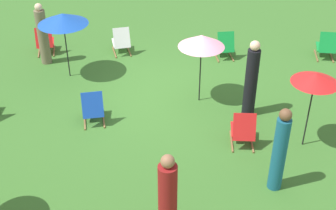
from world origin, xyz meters
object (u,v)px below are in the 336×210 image
at_px(deckchair_8, 45,41).
at_px(umbrella_1, 202,41).
at_px(deckchair_3, 326,46).
at_px(deckchair_7, 121,42).
at_px(umbrella_3, 63,19).
at_px(deckchair_11, 224,46).
at_px(umbrella_2, 316,78).
at_px(person_2, 43,35).
at_px(person_1, 280,151).
at_px(person_3, 168,200).
at_px(deckchair_0, 93,108).
at_px(person_0, 251,80).
at_px(deckchair_2, 243,130).

xyz_separation_m(deckchair_8, umbrella_1, (-4.57, 2.42, 1.25)).
relative_size(deckchair_3, deckchair_7, 0.96).
bearing_deg(umbrella_3, deckchair_11, -162.34).
distance_m(umbrella_2, person_2, 7.55).
distance_m(umbrella_3, person_1, 6.52).
height_order(umbrella_1, person_3, umbrella_1).
distance_m(deckchair_0, umbrella_3, 2.72).
distance_m(deckchair_11, person_0, 3.04).
xyz_separation_m(deckchair_2, umbrella_2, (-1.32, -0.05, 1.29)).
bearing_deg(deckchair_7, person_0, 121.32).
xyz_separation_m(deckchair_3, umbrella_1, (3.68, 2.55, 1.25)).
relative_size(person_1, person_3, 1.03).
bearing_deg(person_1, deckchair_8, 65.67).
distance_m(deckchair_0, deckchair_2, 3.45).
bearing_deg(deckchair_3, person_0, 55.57).
xyz_separation_m(deckchair_2, deckchair_8, (5.50, -4.18, 0.00)).
xyz_separation_m(deckchair_0, person_1, (-3.90, 2.00, 0.51)).
xyz_separation_m(deckchair_11, person_0, (-0.43, 2.96, 0.55)).
height_order(umbrella_2, person_1, person_1).
bearing_deg(deckchair_0, deckchair_8, -72.30).
height_order(deckchair_8, umbrella_3, umbrella_3).
height_order(deckchair_8, deckchair_11, same).
bearing_deg(umbrella_3, person_2, -41.38).
xyz_separation_m(deckchair_7, deckchair_8, (2.26, 0.11, 0.00)).
height_order(deckchair_2, umbrella_3, umbrella_3).
bearing_deg(deckchair_3, deckchair_7, 4.82).
bearing_deg(deckchair_0, deckchair_2, 155.41).
distance_m(deckchair_11, umbrella_1, 2.82).
xyz_separation_m(umbrella_1, person_3, (0.55, 4.39, -0.80)).
xyz_separation_m(deckchair_3, deckchair_8, (8.25, 0.12, 0.00)).
relative_size(deckchair_7, umbrella_3, 0.48).
bearing_deg(person_2, umbrella_1, -43.74).
xyz_separation_m(deckchair_7, person_1, (-3.75, 5.62, 0.51)).
bearing_deg(deckchair_11, person_3, 69.35).
xyz_separation_m(deckchair_2, deckchair_11, (0.20, -4.17, 0.00)).
bearing_deg(person_3, umbrella_1, 155.22).
xyz_separation_m(deckchair_3, umbrella_2, (1.43, 4.25, 1.29)).
height_order(deckchair_2, deckchair_11, same).
xyz_separation_m(deckchair_0, deckchair_2, (-3.38, 0.67, 0.00)).
height_order(deckchair_11, person_2, person_2).
height_order(deckchair_2, umbrella_2, umbrella_2).
height_order(deckchair_8, person_0, person_0).
bearing_deg(deckchair_3, umbrella_2, 76.16).
bearing_deg(deckchair_7, deckchair_11, 160.65).
xyz_separation_m(deckchair_0, person_0, (-3.62, -0.54, 0.55)).
xyz_separation_m(deckchair_11, person_3, (1.28, 6.81, 0.46)).
bearing_deg(deckchair_7, deckchair_0, 70.52).
height_order(person_0, person_2, person_0).
relative_size(deckchair_3, person_3, 0.48).
bearing_deg(deckchair_2, person_0, -101.48).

